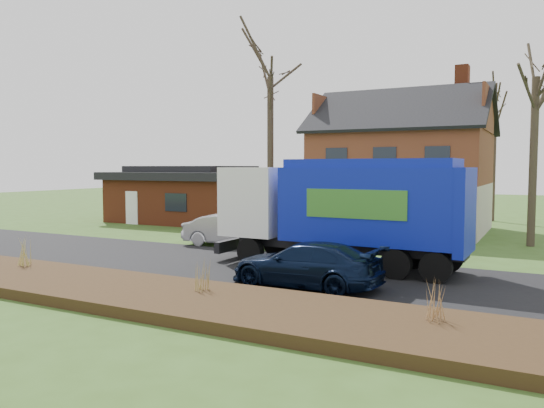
% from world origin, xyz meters
% --- Properties ---
extents(ground, '(120.00, 120.00, 0.00)m').
position_xyz_m(ground, '(0.00, 0.00, 0.00)').
color(ground, '#34501A').
rests_on(ground, ground).
extents(road, '(80.00, 7.00, 0.02)m').
position_xyz_m(road, '(0.00, 0.00, 0.01)').
color(road, black).
rests_on(road, ground).
extents(mulch_verge, '(80.00, 3.50, 0.30)m').
position_xyz_m(mulch_verge, '(0.00, -5.30, 0.15)').
color(mulch_verge, black).
rests_on(mulch_verge, ground).
extents(main_house, '(12.95, 8.95, 9.26)m').
position_xyz_m(main_house, '(1.49, 13.91, 4.03)').
color(main_house, '#BCB197').
rests_on(main_house, ground).
extents(ranch_house, '(9.80, 8.20, 3.70)m').
position_xyz_m(ranch_house, '(-12.00, 13.00, 1.81)').
color(ranch_house, brown).
rests_on(ranch_house, ground).
extents(garbage_truck, '(9.17, 2.63, 3.91)m').
position_xyz_m(garbage_truck, '(3.00, 1.56, 2.25)').
color(garbage_truck, black).
rests_on(garbage_truck, ground).
extents(silver_sedan, '(4.58, 2.10, 1.45)m').
position_xyz_m(silver_sedan, '(-3.48, 4.27, 0.73)').
color(silver_sedan, '#A8A9B0').
rests_on(silver_sedan, ground).
extents(navy_wagon, '(4.82, 2.18, 1.37)m').
position_xyz_m(navy_wagon, '(2.98, -1.80, 0.68)').
color(navy_wagon, black).
rests_on(navy_wagon, ground).
extents(tree_front_west, '(4.05, 4.05, 12.03)m').
position_xyz_m(tree_front_west, '(-4.59, 10.27, 9.91)').
color(tree_front_west, '#392D22').
rests_on(tree_front_west, ground).
extents(tree_front_east, '(3.95, 3.95, 10.98)m').
position_xyz_m(tree_front_east, '(8.79, 10.52, 8.93)').
color(tree_front_east, '#3C3124').
rests_on(tree_front_east, ground).
extents(tree_back, '(3.34, 3.34, 10.59)m').
position_xyz_m(tree_back, '(6.14, 21.95, 8.82)').
color(tree_back, '#3B2D23').
rests_on(tree_back, ground).
extents(grass_clump_west, '(0.37, 0.30, 0.97)m').
position_xyz_m(grass_clump_west, '(-6.17, -4.55, 0.79)').
color(grass_clump_west, tan).
rests_on(grass_clump_west, mulch_verge).
extents(grass_clump_mid, '(0.31, 0.25, 0.86)m').
position_xyz_m(grass_clump_mid, '(1.24, -4.75, 0.73)').
color(grass_clump_mid, '#9B8144').
rests_on(grass_clump_mid, mulch_verge).
extents(grass_clump_east, '(0.35, 0.29, 0.87)m').
position_xyz_m(grass_clump_east, '(7.31, -4.72, 0.73)').
color(grass_clump_east, '#9B7144').
rests_on(grass_clump_east, mulch_verge).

